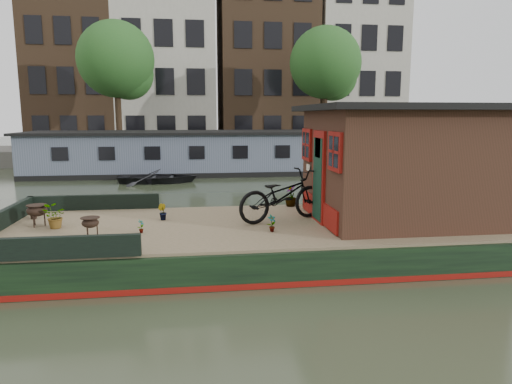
{
  "coord_description": "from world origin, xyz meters",
  "views": [
    {
      "loc": [
        -2.13,
        -9.1,
        2.83
      ],
      "look_at": [
        -0.83,
        0.5,
        1.22
      ],
      "focal_mm": 32.0,
      "sensor_mm": 36.0,
      "label": 1
    }
  ],
  "objects": [
    {
      "name": "ground",
      "position": [
        0.0,
        0.0,
        0.0
      ],
      "size": [
        120.0,
        120.0,
        0.0
      ],
      "primitive_type": "plane",
      "color": "#2C3824",
      "rests_on": "ground"
    },
    {
      "name": "houseboat_hull",
      "position": [
        -1.33,
        0.0,
        0.27
      ],
      "size": [
        14.01,
        4.02,
        0.6
      ],
      "color": "black",
      "rests_on": "ground"
    },
    {
      "name": "houseboat_deck",
      "position": [
        0.0,
        0.0,
        0.62
      ],
      "size": [
        11.8,
        3.8,
        0.05
      ],
      "primitive_type": "cube",
      "color": "#8E7357",
      "rests_on": "houseboat_hull"
    },
    {
      "name": "bow_bulwark",
      "position": [
        -5.07,
        0.0,
        0.82
      ],
      "size": [
        3.0,
        4.0,
        0.35
      ],
      "color": "black",
      "rests_on": "houseboat_deck"
    },
    {
      "name": "cabin",
      "position": [
        2.19,
        0.0,
        1.88
      ],
      "size": [
        4.0,
        3.5,
        2.42
      ],
      "color": "black",
      "rests_on": "houseboat_deck"
    },
    {
      "name": "bicycle",
      "position": [
        -0.31,
        0.19,
        1.19
      ],
      "size": [
        2.18,
        1.44,
        1.08
      ],
      "primitive_type": "imported",
      "rotation": [
        0.0,
        0.0,
        1.95
      ],
      "color": "black",
      "rests_on": "houseboat_deck"
    },
    {
      "name": "potted_plant_a",
      "position": [
        -0.69,
        -0.72,
        0.82
      ],
      "size": [
        0.21,
        0.19,
        0.34
      ],
      "primitive_type": "imported",
      "rotation": [
        0.0,
        0.0,
        0.47
      ],
      "color": "#9F5C2D",
      "rests_on": "houseboat_deck"
    },
    {
      "name": "potted_plant_b",
      "position": [
        -2.83,
        0.6,
        0.82
      ],
      "size": [
        0.24,
        0.24,
        0.35
      ],
      "primitive_type": "imported",
      "rotation": [
        0.0,
        0.0,
        2.43
      ],
      "color": "maroon",
      "rests_on": "houseboat_deck"
    },
    {
      "name": "potted_plant_c",
      "position": [
        -4.9,
        0.11,
        0.89
      ],
      "size": [
        0.49,
        0.44,
        0.47
      ],
      "primitive_type": "imported",
      "rotation": [
        0.0,
        0.0,
        3.33
      ],
      "color": "brown",
      "rests_on": "houseboat_deck"
    },
    {
      "name": "potted_plant_d",
      "position": [
        0.2,
        1.7,
        0.91
      ],
      "size": [
        0.29,
        0.29,
        0.51
      ],
      "primitive_type": "imported",
      "rotation": [
        0.0,
        0.0,
        4.73
      ],
      "color": "#995E29",
      "rests_on": "houseboat_deck"
    },
    {
      "name": "potted_plant_e",
      "position": [
        -3.16,
        -0.49,
        0.78
      ],
      "size": [
        0.14,
        0.17,
        0.27
      ],
      "primitive_type": "imported",
      "rotation": [
        0.0,
        0.0,
        1.17
      ],
      "color": "brown",
      "rests_on": "houseboat_deck"
    },
    {
      "name": "brazier_front",
      "position": [
        -4.02,
        -0.73,
        0.84
      ],
      "size": [
        0.45,
        0.45,
        0.39
      ],
      "primitive_type": null,
      "rotation": [
        0.0,
        0.0,
        -0.29
      ],
      "color": "black",
      "rests_on": "houseboat_deck"
    },
    {
      "name": "brazier_rear",
      "position": [
        -5.28,
        0.36,
        0.87
      ],
      "size": [
        0.42,
        0.42,
        0.44
      ],
      "primitive_type": null,
      "rotation": [
        0.0,
        0.0,
        0.02
      ],
      "color": "black",
      "rests_on": "houseboat_deck"
    },
    {
      "name": "bollard_port",
      "position": [
        -5.6,
        1.08,
        0.75
      ],
      "size": [
        0.18,
        0.18,
        0.21
      ],
      "primitive_type": "cylinder",
      "color": "black",
      "rests_on": "houseboat_deck"
    },
    {
      "name": "bollard_stbd",
      "position": [
        -3.59,
        -1.33,
        0.74
      ],
      "size": [
        0.17,
        0.17,
        0.19
      ],
      "primitive_type": "cylinder",
      "color": "black",
      "rests_on": "houseboat_deck"
    },
    {
      "name": "dinghy",
      "position": [
        -3.7,
        10.91,
        0.35
      ],
      "size": [
        3.46,
        2.54,
        0.7
      ],
      "primitive_type": "imported",
      "rotation": [
        0.0,
        0.0,
        1.53
      ],
      "color": "black",
      "rests_on": "ground"
    },
    {
      "name": "far_houseboat",
      "position": [
        0.0,
        14.0,
        0.97
      ],
      "size": [
        20.4,
        4.4,
        2.11
      ],
      "color": "slate",
      "rests_on": "ground"
    },
    {
      "name": "quay",
      "position": [
        0.0,
        20.5,
        0.45
      ],
      "size": [
        60.0,
        6.0,
        0.9
      ],
      "primitive_type": "cube",
      "color": "#47443F",
      "rests_on": "ground"
    },
    {
      "name": "townhouse_row",
      "position": [
        0.15,
        27.5,
        7.9
      ],
      "size": [
        27.25,
        8.0,
        16.5
      ],
      "color": "brown",
      "rests_on": "ground"
    },
    {
      "name": "tree_left",
      "position": [
        -6.36,
        19.07,
        5.89
      ],
      "size": [
        4.4,
        4.4,
        7.4
      ],
      "color": "#332316",
      "rests_on": "quay"
    },
    {
      "name": "tree_right",
      "position": [
        6.14,
        19.07,
        5.89
      ],
      "size": [
        4.4,
        4.4,
        7.4
      ],
      "color": "#332316",
      "rests_on": "quay"
    }
  ]
}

